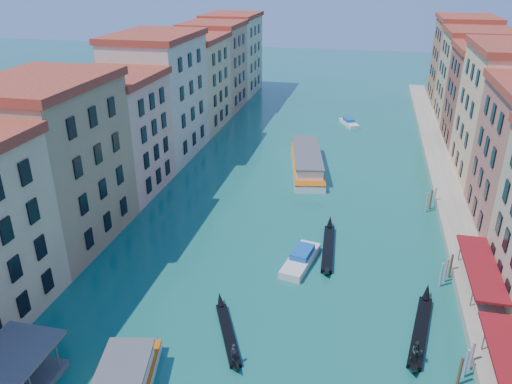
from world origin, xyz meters
TOP-DOWN VIEW (x-y plane):
  - left_bank_palazzos at (-26.00, 64.68)m, footprint 12.80×128.40m
  - quay at (22.00, 65.00)m, footprint 4.00×140.00m
  - mooring_poles_right at (19.10, 28.80)m, footprint 1.44×54.24m
  - vaporetto_far at (0.30, 69.41)m, footprint 8.36×20.95m
  - gondola_fore at (-1.31, 26.55)m, footprint 5.45×10.41m
  - gondola_right at (15.95, 30.61)m, footprint 3.29×13.40m
  - gondola_far at (6.26, 44.08)m, footprint 1.82×13.59m
  - motorboat_mid at (3.49, 40.22)m, footprint 3.84×8.06m
  - motorboat_far at (5.83, 96.22)m, footprint 4.62×6.67m

SIDE VIEW (x-z plane):
  - gondola_fore at x=-1.31m, z-range -0.73..1.48m
  - gondola_far at x=6.26m, z-range -0.57..1.36m
  - quay at x=22.00m, z-range 0.00..1.00m
  - gondola_right at x=15.95m, z-range -0.83..1.85m
  - motorboat_far at x=5.83m, z-range -0.15..1.18m
  - motorboat_mid at x=3.49m, z-range -0.18..1.43m
  - mooring_poles_right at x=19.10m, z-range -0.30..2.90m
  - vaporetto_far at x=0.30m, z-range -0.15..2.89m
  - left_bank_palazzos at x=-26.00m, z-range -0.79..20.21m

